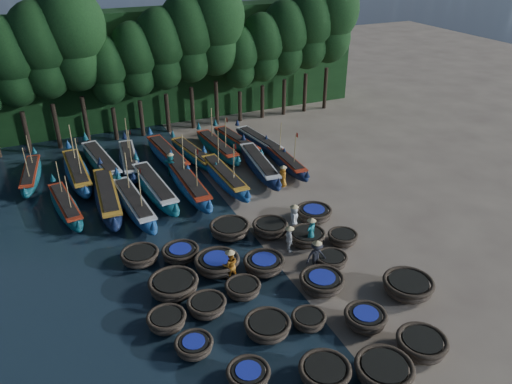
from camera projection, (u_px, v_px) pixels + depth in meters
name	position (u px, v px, depth m)	size (l,w,h in m)	color
ground	(262.00, 246.00, 28.43)	(120.00, 120.00, 0.00)	gray
foliage_wall	(153.00, 67.00, 45.04)	(40.00, 3.00, 10.00)	black
coracle_1	(248.00, 375.00, 19.69)	(2.11, 2.11, 0.69)	#4D3F30
coracle_2	(325.00, 373.00, 19.73)	(2.28, 2.28, 0.79)	#4D3F30
coracle_3	(384.00, 371.00, 19.78)	(2.66, 2.66, 0.84)	#4D3F30
coracle_4	(421.00, 345.00, 21.05)	(2.34, 2.34, 0.83)	#4D3F30
coracle_5	(194.00, 346.00, 21.10)	(1.72, 1.72, 0.66)	#4D3F30
coracle_6	(267.00, 327.00, 22.07)	(2.30, 2.30, 0.74)	#4D3F30
coracle_7	(309.00, 320.00, 22.53)	(1.80, 1.80, 0.64)	#4D3F30
coracle_8	(365.00, 319.00, 22.48)	(2.38, 2.38, 0.78)	#4D3F30
coracle_9	(408.00, 286.00, 24.52)	(2.70, 2.70, 0.82)	#4D3F30
coracle_10	(167.00, 320.00, 22.42)	(1.97, 1.97, 0.73)	#4D3F30
coracle_11	(207.00, 306.00, 23.29)	(2.26, 2.26, 0.73)	#4D3F30
coracle_12	(243.00, 289.00, 24.43)	(1.97, 1.97, 0.71)	#4D3F30
coracle_13	(322.00, 282.00, 24.81)	(2.46, 2.46, 0.78)	#4D3F30
coracle_14	(331.00, 260.00, 26.60)	(1.91, 1.91, 0.66)	#4D3F30
coracle_15	(174.00, 285.00, 24.55)	(2.58, 2.58, 0.84)	#4D3F30
coracle_16	(217.00, 263.00, 26.14)	(2.42, 2.42, 0.84)	#4D3F30
coracle_17	(264.00, 264.00, 26.15)	(2.64, 2.64, 0.79)	#4D3F30
coracle_18	(307.00, 237.00, 28.55)	(2.46, 2.46, 0.72)	#4D3F30
coracle_19	(343.00, 238.00, 28.51)	(1.74, 1.74, 0.68)	#4D3F30
coracle_20	(140.00, 256.00, 26.86)	(2.30, 2.30, 0.71)	#4D3F30
coracle_21	(181.00, 253.00, 27.14)	(2.31, 2.31, 0.70)	#4D3F30
coracle_22	(230.00, 229.00, 29.16)	(2.77, 2.77, 0.83)	#4D3F30
coracle_23	(270.00, 228.00, 29.29)	(2.26, 2.26, 0.81)	#4D3F30
coracle_24	(314.00, 213.00, 30.85)	(2.26, 2.26, 0.76)	#4D3F30
long_boat_1	(66.00, 205.00, 31.62)	(2.17, 7.35, 3.15)	#0F5256
long_boat_2	(108.00, 196.00, 32.46)	(2.17, 9.19, 1.62)	#0F2137
long_boat_3	(134.00, 203.00, 31.71)	(2.08, 8.48, 3.61)	#165476
long_boat_4	(154.00, 187.00, 33.64)	(2.16, 8.95, 1.58)	#0F5256
long_boat_5	(189.00, 184.00, 34.08)	(1.59, 8.88, 3.77)	#165476
long_boat_6	(224.00, 176.00, 35.18)	(1.69, 8.41, 3.57)	#165476
long_boat_7	(259.00, 165.00, 36.88)	(2.47, 8.68, 1.54)	#0F2137
long_boat_8	(285.00, 161.00, 37.68)	(1.56, 7.55, 3.21)	#0F2137
long_boat_9	(31.00, 175.00, 35.59)	(2.20, 7.27, 3.11)	#0F5256
long_boat_10	(77.00, 172.00, 35.76)	(1.78, 8.83, 3.75)	#165476
long_boat_11	(101.00, 162.00, 37.31)	(2.65, 8.93, 1.58)	#0F5256
long_boat_12	(129.00, 160.00, 37.66)	(2.38, 8.20, 3.50)	#0F2137
long_boat_13	(168.00, 155.00, 38.54)	(2.25, 8.73, 1.54)	#165476
long_boat_14	(193.00, 154.00, 38.77)	(2.49, 7.70, 1.37)	#0F5256
long_boat_15	(217.00, 147.00, 39.99)	(1.93, 8.08, 3.44)	#0F5256
long_boat_16	(237.00, 142.00, 40.98)	(2.39, 7.84, 1.39)	#0F5256
long_boat_17	(259.00, 141.00, 41.13)	(2.26, 7.66, 1.36)	#0F2137
fisherman_0	(294.00, 217.00, 29.51)	(0.86, 0.97, 1.88)	silver
fisherman_1	(311.00, 232.00, 27.95)	(0.74, 0.59, 1.98)	#1B7074
fisherman_2	(230.00, 265.00, 25.36)	(0.95, 0.82, 1.89)	#C8741A
fisherman_3	(316.00, 256.00, 26.03)	(1.17, 0.72, 1.94)	black
fisherman_4	(289.00, 239.00, 27.56)	(0.52, 0.97, 1.77)	silver
fisherman_5	(171.00, 165.00, 36.13)	(1.35, 1.62, 1.94)	#1B7074
fisherman_6	(283.00, 175.00, 34.73)	(0.52, 0.74, 1.70)	#C8741A
tree_2	(10.00, 62.00, 36.98)	(4.51, 4.51, 10.63)	black
tree_3	(41.00, 50.00, 37.50)	(4.92, 4.92, 11.60)	black
tree_4	(72.00, 38.00, 38.03)	(5.34, 5.34, 12.58)	black
tree_5	(107.00, 70.00, 40.12)	(3.68, 3.68, 8.68)	black
tree_6	(135.00, 59.00, 40.65)	(4.09, 4.09, 9.65)	black
tree_7	(162.00, 48.00, 41.17)	(4.51, 4.51, 10.63)	black
tree_8	(188.00, 38.00, 41.70)	(4.92, 4.92, 11.60)	black
tree_9	(214.00, 27.00, 42.22)	(5.34, 5.34, 12.58)	black
tree_10	(239.00, 57.00, 44.32)	(3.68, 3.68, 8.68)	black
tree_11	(263.00, 47.00, 44.84)	(4.09, 4.09, 9.65)	black
tree_12	(286.00, 37.00, 45.36)	(4.51, 4.51, 10.63)	black
tree_13	(308.00, 28.00, 45.89)	(4.92, 4.92, 11.60)	black
tree_14	(330.00, 18.00, 46.41)	(5.34, 5.34, 12.58)	black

